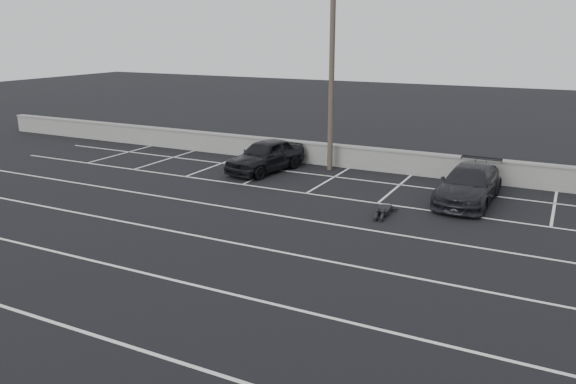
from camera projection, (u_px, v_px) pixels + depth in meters
The scene contains 7 objects.
ground at pixel (226, 293), 13.98m from camera, with size 120.00×120.00×0.00m, color black.
seawall at pixel (391, 161), 25.84m from camera, with size 50.00×0.45×1.06m.
stall_lines at pixel (299, 237), 17.80m from camera, with size 36.00×20.05×0.01m.
car_left at pixel (266, 156), 25.96m from camera, with size 1.76×4.38×1.49m, color black.
car_right at pixel (469, 185), 21.27m from camera, with size 1.92×4.72×1.37m, color black.
utility_pole at pixel (332, 68), 25.20m from camera, with size 1.24×0.25×9.31m.
person at pixel (385, 207), 20.10m from camera, with size 1.01×2.19×0.43m, color black, non-canonical shape.
Camera 1 is at (7.15, -10.67, 6.27)m, focal length 35.00 mm.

